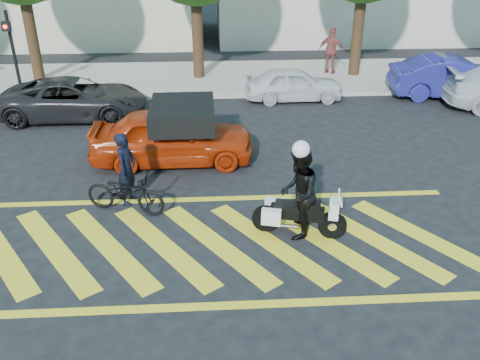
{
  "coord_description": "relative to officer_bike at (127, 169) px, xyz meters",
  "views": [
    {
      "loc": [
        0.46,
        -8.75,
        6.03
      ],
      "look_at": [
        1.03,
        0.83,
        1.05
      ],
      "focal_mm": 38.0,
      "sensor_mm": 36.0,
      "label": 1
    }
  ],
  "objects": [
    {
      "name": "ground",
      "position": [
        1.53,
        -1.9,
        -0.87
      ],
      "size": [
        90.0,
        90.0,
        0.0
      ],
      "primitive_type": "plane",
      "color": "black",
      "rests_on": "ground"
    },
    {
      "name": "sidewalk",
      "position": [
        1.53,
        10.1,
        -0.8
      ],
      "size": [
        60.0,
        5.0,
        0.15
      ],
      "primitive_type": "cube",
      "color": "#9E998E",
      "rests_on": "ground"
    },
    {
      "name": "crosswalk",
      "position": [
        1.49,
        -1.9,
        -0.87
      ],
      "size": [
        12.33,
        4.0,
        0.01
      ],
      "color": "yellow",
      "rests_on": "ground"
    },
    {
      "name": "signal_pole",
      "position": [
        -4.97,
        7.84,
        1.04
      ],
      "size": [
        0.28,
        0.43,
        3.2
      ],
      "color": "black",
      "rests_on": "ground"
    },
    {
      "name": "officer_bike",
      "position": [
        0.0,
        0.0,
        0.0
      ],
      "size": [
        0.57,
        0.73,
        1.75
      ],
      "primitive_type": "imported",
      "rotation": [
        0.0,
        0.0,
        1.3
      ],
      "color": "black",
      "rests_on": "ground"
    },
    {
      "name": "bicycle",
      "position": [
        -0.01,
        -0.46,
        -0.38
      ],
      "size": [
        2.01,
        1.22,
        0.99
      ],
      "primitive_type": "imported",
      "rotation": [
        0.0,
        0.0,
        1.25
      ],
      "color": "black",
      "rests_on": "ground"
    },
    {
      "name": "police_motorcycle",
      "position": [
        3.74,
        -1.61,
        -0.39
      ],
      "size": [
        1.97,
        0.88,
        0.88
      ],
      "rotation": [
        0.0,
        0.0,
        -0.25
      ],
      "color": "black",
      "rests_on": "ground"
    },
    {
      "name": "officer_moto",
      "position": [
        3.73,
        -1.62,
        0.12
      ],
      "size": [
        0.97,
        1.12,
        1.99
      ],
      "primitive_type": "imported",
      "rotation": [
        0.0,
        0.0,
        -1.82
      ],
      "color": "black",
      "rests_on": "ground"
    },
    {
      "name": "red_convertible",
      "position": [
        0.92,
        2.19,
        -0.13
      ],
      "size": [
        4.41,
        1.81,
        1.49
      ],
      "primitive_type": "imported",
      "rotation": [
        0.0,
        0.0,
        1.58
      ],
      "color": "#B02808",
      "rests_on": "ground"
    },
    {
      "name": "parked_mid_left",
      "position": [
        -2.56,
        5.9,
        -0.22
      ],
      "size": [
        4.75,
        2.19,
        1.32
      ],
      "primitive_type": "imported",
      "rotation": [
        0.0,
        0.0,
        1.57
      ],
      "color": "black",
      "rests_on": "ground"
    },
    {
      "name": "parked_mid_right",
      "position": [
        5.05,
        7.3,
        -0.27
      ],
      "size": [
        3.57,
        1.48,
        1.21
      ],
      "primitive_type": "imported",
      "rotation": [
        0.0,
        0.0,
        1.59
      ],
      "color": "silver",
      "rests_on": "ground"
    },
    {
      "name": "parked_right",
      "position": [
        11.0,
        7.3,
        -0.12
      ],
      "size": [
        4.71,
        2.02,
        1.51
      ],
      "primitive_type": "imported",
      "rotation": [
        0.0,
        0.0,
        1.48
      ],
      "color": "navy",
      "rests_on": "ground"
    },
    {
      "name": "pedestrian_right",
      "position": [
        7.06,
        10.3,
        0.22
      ],
      "size": [
        1.2,
        0.95,
        1.9
      ],
      "primitive_type": "imported",
      "rotation": [
        0.0,
        0.0,
        2.63
      ],
      "color": "brown",
      "rests_on": "sidewalk"
    }
  ]
}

